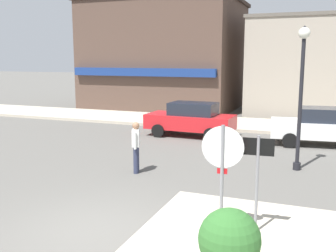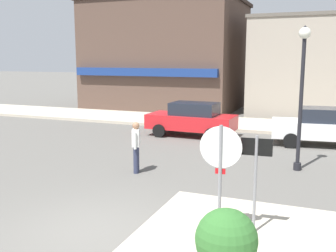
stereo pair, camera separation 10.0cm
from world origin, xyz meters
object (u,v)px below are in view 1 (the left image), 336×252
at_px(planter, 229,249).
at_px(one_way_sign, 257,175).
at_px(parked_car_nearest, 191,119).
at_px(parked_car_second, 322,126).
at_px(lamp_post, 302,78).
at_px(stop_sign, 222,165).
at_px(pedestrian_crossing_near, 136,146).

bearing_deg(planter, one_way_sign, 84.64).
bearing_deg(planter, parked_car_nearest, 110.84).
distance_m(parked_car_nearest, parked_car_second, 5.64).
bearing_deg(parked_car_nearest, lamp_post, -39.77).
xyz_separation_m(one_way_sign, parked_car_second, (1.19, 9.68, -0.52)).
bearing_deg(stop_sign, lamp_post, 78.90).
height_order(stop_sign, pedestrian_crossing_near, stop_sign).
xyz_separation_m(planter, lamp_post, (0.63, 7.16, 2.40)).
height_order(parked_car_second, pedestrian_crossing_near, pedestrian_crossing_near).
bearing_deg(pedestrian_crossing_near, one_way_sign, -38.23).
bearing_deg(one_way_sign, lamp_post, 85.05).
bearing_deg(parked_car_second, parked_car_nearest, -178.95).
bearing_deg(parked_car_second, pedestrian_crossing_near, -130.35).
bearing_deg(planter, lamp_post, 84.95).
distance_m(planter, parked_car_second, 11.44).
xyz_separation_m(stop_sign, parked_car_second, (1.84, 9.89, -0.71)).
bearing_deg(stop_sign, planter, -71.68).
bearing_deg(parked_car_nearest, planter, -69.16).
distance_m(lamp_post, pedestrian_crossing_near, 5.57).
height_order(lamp_post, parked_car_second, lamp_post).
bearing_deg(lamp_post, parked_car_second, 80.30).
height_order(stop_sign, parked_car_nearest, stop_sign).
bearing_deg(one_way_sign, pedestrian_crossing_near, 141.77).
relative_size(one_way_sign, lamp_post, 0.46).
bearing_deg(pedestrian_crossing_near, lamp_post, 24.78).
distance_m(planter, pedestrian_crossing_near, 6.45).
relative_size(lamp_post, parked_car_second, 1.09).
bearing_deg(lamp_post, stop_sign, -101.10).
bearing_deg(one_way_sign, parked_car_nearest, 114.89).
bearing_deg(lamp_post, pedestrian_crossing_near, -155.22).
bearing_deg(lamp_post, one_way_sign, -94.95).
bearing_deg(stop_sign, parked_car_nearest, 111.21).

